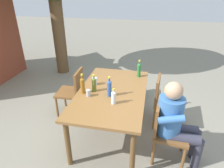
# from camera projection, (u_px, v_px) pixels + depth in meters

# --- Properties ---
(ground_plane) EXTENTS (24.00, 24.00, 0.00)m
(ground_plane) POSITION_uv_depth(u_px,v_px,m) (112.00, 131.00, 3.29)
(ground_plane) COLOR gray
(dining_table) EXTENTS (1.71, 1.00, 0.76)m
(dining_table) POSITION_uv_depth(u_px,v_px,m) (112.00, 96.00, 2.99)
(dining_table) COLOR olive
(dining_table) RESTS_ON ground_plane
(chair_near_left) EXTENTS (0.48, 0.48, 0.87)m
(chair_near_left) POSITION_uv_depth(u_px,v_px,m) (165.00, 129.00, 2.60)
(chair_near_left) COLOR brown
(chair_near_left) RESTS_ON ground_plane
(chair_near_right) EXTENTS (0.48, 0.48, 0.87)m
(chair_near_right) POSITION_uv_depth(u_px,v_px,m) (164.00, 99.00, 3.27)
(chair_near_right) COLOR brown
(chair_near_right) RESTS_ON ground_plane
(chair_far_right) EXTENTS (0.46, 0.46, 0.87)m
(chair_far_right) POSITION_uv_depth(u_px,v_px,m) (73.00, 90.00, 3.56)
(chair_far_right) COLOR brown
(chair_far_right) RESTS_ON ground_plane
(person_in_white_shirt) EXTENTS (0.47, 0.62, 1.18)m
(person_in_white_shirt) POSITION_uv_depth(u_px,v_px,m) (176.00, 120.00, 2.50)
(person_in_white_shirt) COLOR #3D70B2
(person_in_white_shirt) RESTS_ON ground_plane
(bottle_olive) EXTENTS (0.06, 0.06, 0.27)m
(bottle_olive) POSITION_uv_depth(u_px,v_px,m) (94.00, 84.00, 2.91)
(bottle_olive) COLOR #566623
(bottle_olive) RESTS_ON dining_table
(bottle_clear) EXTENTS (0.06, 0.06, 0.23)m
(bottle_clear) POSITION_uv_depth(u_px,v_px,m) (114.00, 97.00, 2.60)
(bottle_clear) COLOR white
(bottle_clear) RESTS_ON dining_table
(bottle_blue) EXTENTS (0.06, 0.06, 0.30)m
(bottle_blue) POSITION_uv_depth(u_px,v_px,m) (109.00, 88.00, 2.77)
(bottle_blue) COLOR #2D56A3
(bottle_blue) RESTS_ON dining_table
(bottle_green) EXTENTS (0.06, 0.06, 0.30)m
(bottle_green) POSITION_uv_depth(u_px,v_px,m) (139.00, 70.00, 3.37)
(bottle_green) COLOR #287A38
(bottle_green) RESTS_ON dining_table
(bottle_amber) EXTENTS (0.06, 0.06, 0.31)m
(bottle_amber) POSITION_uv_depth(u_px,v_px,m) (83.00, 85.00, 2.85)
(bottle_amber) COLOR #996019
(bottle_amber) RESTS_ON dining_table
(cup_steel) EXTENTS (0.07, 0.07, 0.10)m
(cup_steel) POSITION_uv_depth(u_px,v_px,m) (88.00, 93.00, 2.80)
(cup_steel) COLOR #B2B7BC
(cup_steel) RESTS_ON dining_table
(cup_glass) EXTENTS (0.08, 0.08, 0.12)m
(cup_glass) POSITION_uv_depth(u_px,v_px,m) (95.00, 81.00, 3.12)
(cup_glass) COLOR silver
(cup_glass) RESTS_ON dining_table
(backpack_by_far_side) EXTENTS (0.32, 0.23, 0.42)m
(backpack_by_far_side) POSITION_uv_depth(u_px,v_px,m) (139.00, 88.00, 4.25)
(backpack_by_far_side) COLOR #47663D
(backpack_by_far_side) RESTS_ON ground_plane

